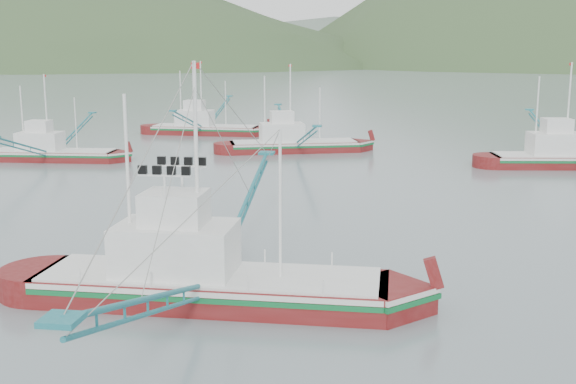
# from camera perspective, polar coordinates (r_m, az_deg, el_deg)

# --- Properties ---
(ground) EXTENTS (1200.00, 1200.00, 0.00)m
(ground) POSITION_cam_1_polar(r_m,az_deg,el_deg) (33.47, -1.47, -7.40)
(ground) COLOR slate
(ground) RESTS_ON ground
(main_boat) EXTENTS (15.07, 27.28, 11.04)m
(main_boat) POSITION_cam_1_polar(r_m,az_deg,el_deg) (31.09, -6.59, -5.90)
(main_boat) COLOR #5F0E0E
(main_boat) RESTS_ON ground
(bg_boat_far) EXTENTS (13.78, 23.54, 9.77)m
(bg_boat_far) POSITION_cam_1_polar(r_m,az_deg,el_deg) (75.22, 0.42, 4.60)
(bg_boat_far) COLOR #5F0E0E
(bg_boat_far) RESTS_ON ground
(bg_boat_left) EXTENTS (12.28, 21.98, 8.90)m
(bg_boat_left) POSITION_cam_1_polar(r_m,az_deg,el_deg) (73.04, -18.23, 3.31)
(bg_boat_left) COLOR #5F0E0E
(bg_boat_left) RESTS_ON ground
(bg_boat_right) EXTENTS (14.24, 25.07, 10.19)m
(bg_boat_right) POSITION_cam_1_polar(r_m,az_deg,el_deg) (70.32, 21.27, 3.08)
(bg_boat_right) COLOR #5F0E0E
(bg_boat_right) RESTS_ON ground
(bg_boat_extra) EXTENTS (13.44, 24.16, 9.77)m
(bg_boat_extra) POSITION_cam_1_polar(r_m,az_deg,el_deg) (90.96, -6.68, 5.38)
(bg_boat_extra) COLOR #5F0E0E
(bg_boat_extra) RESTS_ON ground
(headland_left) EXTENTS (448.00, 308.00, 210.00)m
(headland_left) POSITION_cam_1_polar(r_m,az_deg,el_deg) (433.04, -17.44, 9.48)
(headland_left) COLOR #314A26
(headland_left) RESTS_ON ground
(ridge_distant) EXTENTS (960.00, 400.00, 240.00)m
(ridge_distant) POSITION_cam_1_polar(r_m,az_deg,el_deg) (591.84, 10.70, 10.18)
(ridge_distant) COLOR slate
(ridge_distant) RESTS_ON ground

